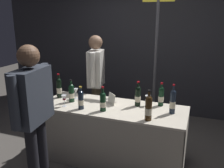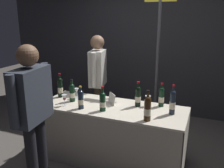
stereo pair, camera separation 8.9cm
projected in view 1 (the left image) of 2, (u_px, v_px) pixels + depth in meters
name	position (u px, v px, depth m)	size (l,w,h in m)	color
ground_plane	(112.00, 158.00, 3.30)	(12.00, 12.00, 0.00)	#514C47
back_partition	(147.00, 38.00, 4.64)	(6.23, 0.12, 2.93)	#2D2D33
tasting_table	(112.00, 123.00, 3.16)	(1.87, 0.71, 0.75)	beige
featured_wine_bottle	(149.00, 108.00, 2.66)	(0.08, 0.08, 0.35)	#38230F
display_bottle_0	(138.00, 96.00, 3.08)	(0.07, 0.07, 0.33)	black
display_bottle_1	(71.00, 93.00, 3.24)	(0.07, 0.07, 0.31)	black
display_bottle_2	(103.00, 101.00, 2.92)	(0.08, 0.08, 0.31)	black
display_bottle_3	(81.00, 99.00, 2.99)	(0.07, 0.07, 0.29)	#192333
display_bottle_4	(59.00, 88.00, 3.40)	(0.07, 0.07, 0.35)	black
display_bottle_5	(161.00, 96.00, 3.09)	(0.07, 0.07, 0.31)	black
display_bottle_6	(173.00, 101.00, 2.84)	(0.07, 0.07, 0.36)	#192333
wine_glass_near_vendor	(64.00, 98.00, 3.08)	(0.07, 0.07, 0.15)	silver
wine_glass_mid	(148.00, 98.00, 3.10)	(0.07, 0.07, 0.14)	silver
wine_glass_near_taster	(76.00, 91.00, 3.36)	(0.07, 0.07, 0.15)	silver
brochure_stand	(112.00, 99.00, 3.17)	(0.18, 0.01, 0.14)	silver
vendor_presenter	(96.00, 76.00, 3.86)	(0.29, 0.56, 1.58)	#4C4233
taster_foreground_right	(33.00, 107.00, 2.48)	(0.26, 0.65, 1.60)	black
booth_signpost	(156.00, 50.00, 3.71)	(0.47, 0.04, 2.26)	#47474C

